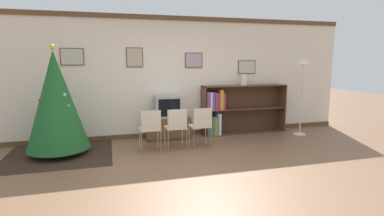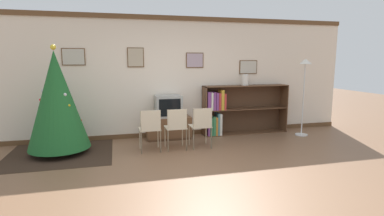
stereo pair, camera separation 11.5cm
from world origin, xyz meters
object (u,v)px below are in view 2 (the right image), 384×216
(folding_chair_right, at_px, (201,125))
(standing_lamp, at_px, (305,77))
(tv_console, at_px, (168,128))
(bookshelf, at_px, (230,110))
(television, at_px, (168,106))
(folding_chair_center, at_px, (176,126))
(christmas_tree, at_px, (57,100))
(folding_chair_left, at_px, (150,128))
(vase, at_px, (245,80))

(folding_chair_right, distance_m, standing_lamp, 2.73)
(tv_console, distance_m, bookshelf, 1.51)
(tv_console, bearing_deg, television, -90.00)
(folding_chair_center, relative_size, bookshelf, 0.40)
(christmas_tree, bearing_deg, folding_chair_left, -11.51)
(bookshelf, bearing_deg, standing_lamp, -18.81)
(christmas_tree, xyz_separation_m, folding_chair_right, (2.66, -0.34, -0.53))
(folding_chair_center, xyz_separation_m, folding_chair_right, (0.50, 0.00, 0.00))
(folding_chair_center, bearing_deg, vase, 27.40)
(folding_chair_right, distance_m, bookshelf, 1.36)
(television, relative_size, standing_lamp, 0.32)
(vase, distance_m, standing_lamp, 1.33)
(bookshelf, bearing_deg, tv_console, -177.63)
(vase, bearing_deg, standing_lamp, -24.24)
(tv_console, relative_size, vase, 3.77)
(tv_console, xyz_separation_m, television, (0.00, -0.00, 0.48))
(television, height_order, folding_chair_right, television)
(christmas_tree, height_order, tv_console, christmas_tree)
(folding_chair_left, distance_m, vase, 2.66)
(folding_chair_left, xyz_separation_m, folding_chair_right, (1.01, 0.00, 0.00))
(bookshelf, distance_m, vase, 0.80)
(folding_chair_center, height_order, folding_chair_right, same)
(folding_chair_left, bearing_deg, folding_chair_center, 0.00)
(tv_console, distance_m, folding_chair_right, 1.05)
(folding_chair_right, xyz_separation_m, standing_lamp, (2.55, 0.41, 0.88))
(television, relative_size, bookshelf, 0.28)
(tv_console, bearing_deg, folding_chair_right, -60.51)
(christmas_tree, relative_size, folding_chair_left, 2.45)
(bookshelf, xyz_separation_m, vase, (0.37, 0.01, 0.71))
(television, bearing_deg, vase, 2.19)
(tv_console, bearing_deg, christmas_tree, -165.68)
(television, distance_m, standing_lamp, 3.16)
(folding_chair_left, xyz_separation_m, vase, (2.35, 0.96, 0.81))
(christmas_tree, distance_m, tv_console, 2.36)
(christmas_tree, bearing_deg, standing_lamp, 0.82)
(folding_chair_left, xyz_separation_m, standing_lamp, (3.56, 0.41, 0.88))
(folding_chair_right, relative_size, standing_lamp, 0.46)
(tv_console, xyz_separation_m, bookshelf, (1.48, 0.06, 0.32))
(standing_lamp, bearing_deg, folding_chair_center, -172.32)
(tv_console, relative_size, television, 1.72)
(christmas_tree, relative_size, tv_console, 2.05)
(bookshelf, bearing_deg, folding_chair_left, -154.35)
(bookshelf, relative_size, standing_lamp, 1.16)
(folding_chair_center, bearing_deg, tv_console, 90.00)
(folding_chair_left, bearing_deg, vase, 22.17)
(tv_console, distance_m, vase, 2.12)
(tv_console, bearing_deg, folding_chair_left, -119.49)
(christmas_tree, relative_size, vase, 7.74)
(vase, height_order, standing_lamp, standing_lamp)
(folding_chair_left, xyz_separation_m, folding_chair_center, (0.50, 0.00, 0.00))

